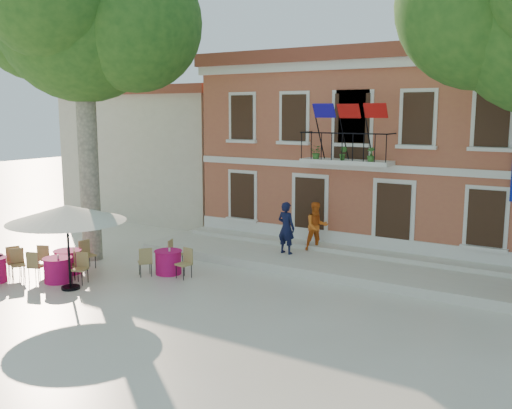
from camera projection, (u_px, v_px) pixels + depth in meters
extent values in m
plane|color=beige|center=(205.00, 292.00, 16.73)|extent=(90.00, 90.00, 0.00)
cube|color=#AA533D|center=(389.00, 154.00, 23.50)|extent=(13.00, 8.00, 7.00)
cube|color=brown|center=(392.00, 61.00, 22.89)|extent=(13.50, 8.50, 0.50)
cube|color=silver|center=(355.00, 64.00, 19.65)|extent=(13.30, 0.35, 0.35)
cube|color=silver|center=(346.00, 162.00, 19.77)|extent=(3.20, 0.90, 0.15)
cube|color=black|center=(342.00, 133.00, 19.28)|extent=(3.20, 0.04, 0.04)
cube|color=#160D92|center=(314.00, 111.00, 19.33)|extent=(0.76, 0.27, 0.47)
cube|color=#B30E0B|center=(339.00, 111.00, 18.86)|extent=(0.76, 0.29, 0.47)
cube|color=#B30E0B|center=(364.00, 111.00, 18.39)|extent=(0.76, 0.27, 0.47)
imported|color=#26591E|center=(317.00, 152.00, 19.99)|extent=(0.43, 0.37, 0.48)
imported|color=#26591E|center=(343.00, 153.00, 19.47)|extent=(0.26, 0.21, 0.48)
imported|color=#26591E|center=(371.00, 154.00, 18.95)|extent=(0.27, 0.27, 0.48)
cube|color=beige|center=(186.00, 154.00, 30.42)|extent=(9.00, 9.00, 6.00)
cube|color=brown|center=(185.00, 93.00, 29.91)|extent=(9.40, 9.40, 0.40)
cube|color=silver|center=(330.00, 263.00, 19.35)|extent=(14.00, 3.40, 0.30)
cylinder|color=#A59E84|center=(88.00, 159.00, 19.88)|extent=(0.68, 0.68, 7.16)
sphere|color=#1E4A17|center=(82.00, 16.00, 19.10)|extent=(5.73, 5.73, 5.73)
cylinder|color=black|center=(71.00, 288.00, 16.98)|extent=(0.54, 0.54, 0.08)
cylinder|color=black|center=(69.00, 252.00, 16.81)|extent=(0.07, 0.07, 2.25)
cone|color=silver|center=(67.00, 213.00, 16.62)|extent=(3.42, 3.42, 0.49)
imported|color=black|center=(286.00, 228.00, 19.88)|extent=(0.72, 0.52, 1.84)
imported|color=orange|center=(317.00, 226.00, 20.36)|extent=(1.07, 1.07, 1.75)
cube|color=tan|center=(14.00, 262.00, 18.21)|extent=(0.57, 0.57, 0.95)
cylinder|color=#CA1372|center=(68.00, 262.00, 18.58)|extent=(0.84, 0.84, 0.75)
cylinder|color=#CA1372|center=(67.00, 251.00, 18.51)|extent=(0.90, 0.90, 0.02)
cube|color=tan|center=(88.00, 255.00, 19.12)|extent=(0.48, 0.48, 0.95)
cube|color=tan|center=(47.00, 258.00, 18.69)|extent=(0.54, 0.54, 0.95)
cube|color=tan|center=(68.00, 265.00, 17.86)|extent=(0.59, 0.59, 0.95)
cube|color=tan|center=(18.00, 264.00, 17.94)|extent=(0.57, 0.57, 0.95)
cylinder|color=#CA1372|center=(58.00, 270.00, 17.63)|extent=(0.84, 0.84, 0.75)
cylinder|color=#CA1372|center=(57.00, 258.00, 17.57)|extent=(0.90, 0.90, 0.02)
cube|color=tan|center=(37.00, 265.00, 17.79)|extent=(0.53, 0.53, 0.95)
cube|color=tan|center=(80.00, 269.00, 17.44)|extent=(0.53, 0.53, 0.95)
cylinder|color=#CA1372|center=(168.00, 262.00, 18.53)|extent=(0.84, 0.84, 0.75)
cylinder|color=#CA1372|center=(168.00, 251.00, 18.46)|extent=(0.90, 0.90, 0.02)
cube|color=tan|center=(184.00, 264.00, 18.02)|extent=(0.48, 0.48, 0.95)
cube|color=tan|center=(176.00, 254.00, 19.24)|extent=(0.54, 0.54, 0.95)
cube|color=tan|center=(145.00, 261.00, 18.27)|extent=(0.59, 0.59, 0.95)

